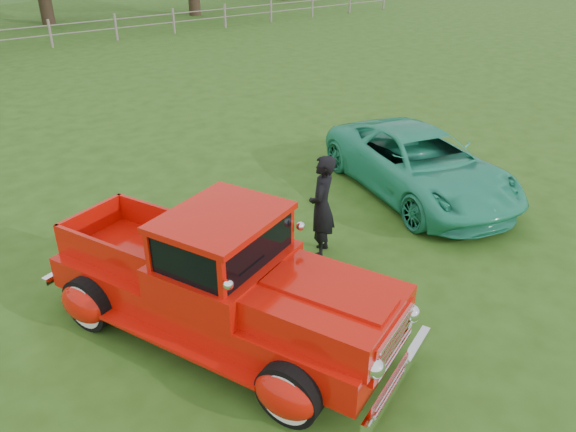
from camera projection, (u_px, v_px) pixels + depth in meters
ground at (341, 317)px, 7.77m from camera, size 140.00×140.00×0.00m
red_pickup at (222, 282)px, 7.12m from camera, size 3.45×5.28×1.78m
teal_sedan at (420, 164)px, 11.06m from camera, size 3.23×4.99×1.28m
man at (322, 207)px, 8.89m from camera, size 0.75×0.70×1.71m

